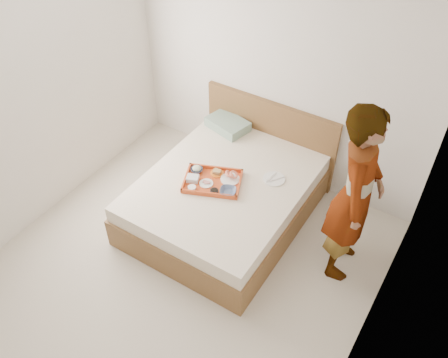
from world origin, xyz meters
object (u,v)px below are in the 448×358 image
bed (225,199)px  tray (213,181)px  dinner_plate (274,179)px  person (355,195)px

bed → tray: bearing=-131.0°
dinner_plate → person: bearing=-13.1°
dinner_plate → person: size_ratio=0.12×
tray → dinner_plate: (0.51, 0.39, -0.02)m
tray → dinner_plate: bearing=14.9°
dinner_plate → person: person is taller
bed → dinner_plate: bearing=34.1°
tray → dinner_plate: size_ratio=2.49×
bed → dinner_plate: size_ratio=8.61×
tray → person: size_ratio=0.31×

